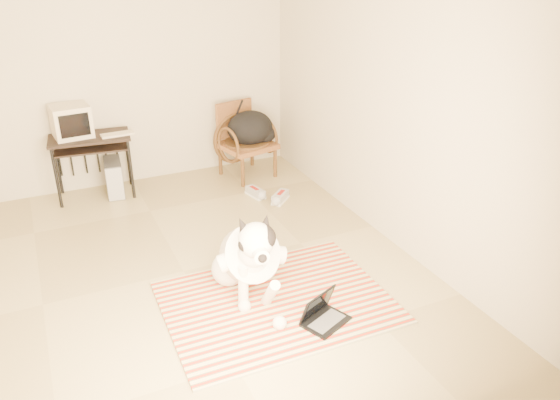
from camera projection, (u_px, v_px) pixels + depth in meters
floor at (184, 271)px, 4.86m from camera, size 4.50×4.50×0.00m
wall_back at (119, 70)px, 6.12m from camera, size 4.50×0.00×4.50m
wall_front at (300, 267)px, 2.44m from camera, size 4.50×0.00×4.50m
wall_right at (383, 98)px, 5.04m from camera, size 0.00×4.50×4.50m
rug at (277, 302)px, 4.43m from camera, size 1.80×1.40×0.02m
dog at (249, 257)px, 4.41m from camera, size 0.58×1.21×0.87m
laptop at (323, 314)px, 4.17m from camera, size 0.42×0.37×0.24m
computer_desk at (91, 145)px, 6.03m from camera, size 0.91×0.57×0.72m
crt_monitor at (71, 121)px, 5.92m from camera, size 0.42×0.41×0.35m
desk_keyboard at (117, 134)px, 6.03m from camera, size 0.36×0.15×0.02m
pc_tower at (114, 178)px, 6.26m from camera, size 0.23×0.45×0.41m
rattan_chair at (244, 140)px, 6.68m from camera, size 0.70×0.69×0.89m
backpack at (252, 129)px, 6.59m from camera, size 0.61×0.47×0.42m
sneaker_left at (255, 193)px, 6.27m from camera, size 0.17×0.29×0.10m
sneaker_right at (280, 197)px, 6.15m from camera, size 0.29×0.28×0.10m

